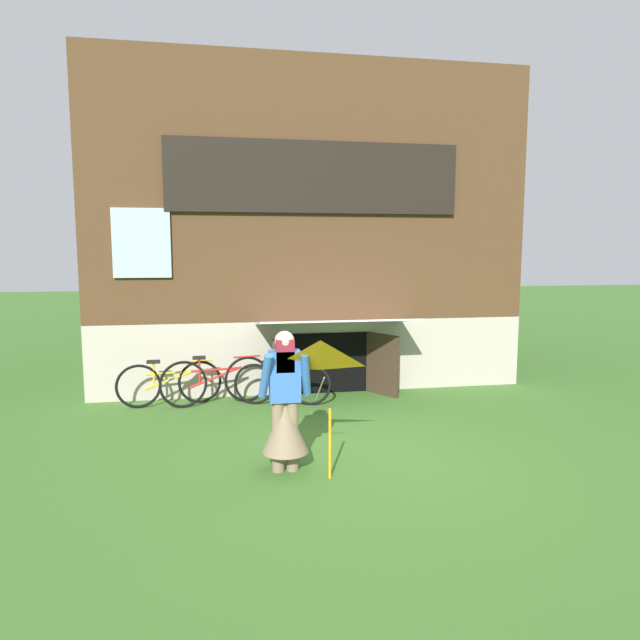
{
  "coord_description": "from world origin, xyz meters",
  "views": [
    {
      "loc": [
        -1.57,
        -6.38,
        2.45
      ],
      "look_at": [
        -0.26,
        1.06,
        1.52
      ],
      "focal_mm": 31.47,
      "sensor_mm": 36.0,
      "label": 1
    }
  ],
  "objects_px": {
    "person": "(285,413)",
    "bicycle_blue": "(282,383)",
    "bicycle_red": "(216,381)",
    "kite": "(321,374)",
    "bicycle_yellow": "(169,383)"
  },
  "relations": [
    {
      "from": "kite",
      "to": "bicycle_yellow",
      "type": "bearing_deg",
      "value": 117.6
    },
    {
      "from": "bicycle_blue",
      "to": "bicycle_red",
      "type": "relative_size",
      "value": 0.88
    },
    {
      "from": "bicycle_red",
      "to": "kite",
      "type": "bearing_deg",
      "value": -83.73
    },
    {
      "from": "person",
      "to": "bicycle_yellow",
      "type": "height_order",
      "value": "person"
    },
    {
      "from": "person",
      "to": "kite",
      "type": "distance_m",
      "value": 0.8
    },
    {
      "from": "kite",
      "to": "bicycle_yellow",
      "type": "relative_size",
      "value": 0.88
    },
    {
      "from": "person",
      "to": "kite",
      "type": "xyz_separation_m",
      "value": [
        0.31,
        -0.5,
        0.54
      ]
    },
    {
      "from": "kite",
      "to": "bicycle_blue",
      "type": "bearing_deg",
      "value": 90.94
    },
    {
      "from": "person",
      "to": "kite",
      "type": "bearing_deg",
      "value": -76.9
    },
    {
      "from": "person",
      "to": "bicycle_blue",
      "type": "distance_m",
      "value": 2.75
    },
    {
      "from": "person",
      "to": "bicycle_red",
      "type": "relative_size",
      "value": 0.91
    },
    {
      "from": "bicycle_yellow",
      "to": "bicycle_blue",
      "type": "bearing_deg",
      "value": -17.2
    },
    {
      "from": "person",
      "to": "bicycle_blue",
      "type": "height_order",
      "value": "person"
    },
    {
      "from": "bicycle_blue",
      "to": "person",
      "type": "bearing_deg",
      "value": -81.49
    },
    {
      "from": "person",
      "to": "bicycle_red",
      "type": "distance_m",
      "value": 3.02
    }
  ]
}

